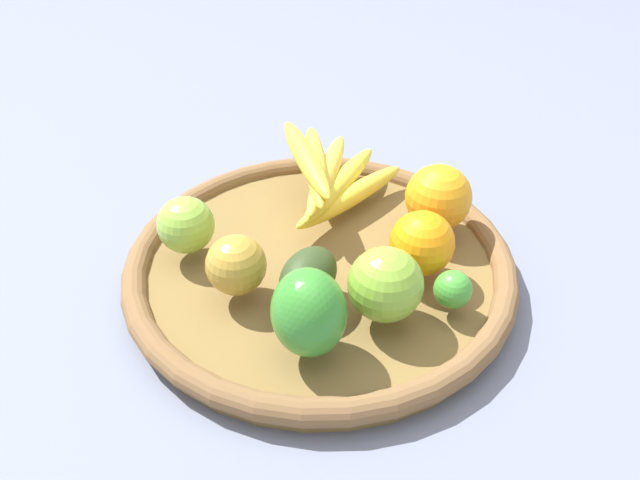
{
  "coord_description": "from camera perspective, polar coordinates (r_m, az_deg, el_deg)",
  "views": [
    {
      "loc": [
        0.59,
        0.04,
        0.52
      ],
      "look_at": [
        0.0,
        0.0,
        0.06
      ],
      "focal_mm": 37.16,
      "sensor_mm": 36.0,
      "label": 1
    }
  ],
  "objects": [
    {
      "name": "ground_plane",
      "position": [
        0.79,
        0.0,
        -3.37
      ],
      "size": [
        2.4,
        2.4,
        0.0
      ],
      "primitive_type": "plane",
      "color": "slate",
      "rests_on": "ground"
    },
    {
      "name": "basket",
      "position": [
        0.77,
        0.0,
        -2.31
      ],
      "size": [
        0.45,
        0.45,
        0.04
      ],
      "color": "brown",
      "rests_on": "ground_plane"
    },
    {
      "name": "apple_2",
      "position": [
        0.76,
        -11.53,
        1.17
      ],
      "size": [
        0.09,
        0.09,
        0.07
      ],
      "primitive_type": "sphere",
      "rotation": [
        0.0,
        0.0,
        5.58
      ],
      "color": "#8CBC3E",
      "rests_on": "basket"
    },
    {
      "name": "bell_pepper",
      "position": [
        0.62,
        -1.32,
        -6.24
      ],
      "size": [
        0.1,
        0.09,
        0.09
      ],
      "primitive_type": "ellipsoid",
      "rotation": [
        0.0,
        0.0,
        0.36
      ],
      "color": "#36882C",
      "rests_on": "basket"
    },
    {
      "name": "banana_bunch",
      "position": [
        0.83,
        0.72,
        5.59
      ],
      "size": [
        0.19,
        0.17,
        0.07
      ],
      "color": "yellow",
      "rests_on": "basket"
    },
    {
      "name": "orange_1",
      "position": [
        0.73,
        8.77,
        -0.26
      ],
      "size": [
        0.1,
        0.1,
        0.07
      ],
      "primitive_type": "sphere",
      "rotation": [
        0.0,
        0.0,
        4.04
      ],
      "color": "orange",
      "rests_on": "basket"
    },
    {
      "name": "avocado",
      "position": [
        0.69,
        -1.02,
        -3.1
      ],
      "size": [
        0.09,
        0.08,
        0.05
      ],
      "primitive_type": "ellipsoid",
      "rotation": [
        0.0,
        0.0,
        2.72
      ],
      "color": "#2D3E1D",
      "rests_on": "basket"
    },
    {
      "name": "orange_0",
      "position": [
        0.79,
        10.16,
        3.63
      ],
      "size": [
        0.1,
        0.1,
        0.08
      ],
      "primitive_type": "sphere",
      "rotation": [
        0.0,
        0.0,
        1.17
      ],
      "color": "orange",
      "rests_on": "basket"
    },
    {
      "name": "apple_0",
      "position": [
        0.7,
        -7.24,
        -2.14
      ],
      "size": [
        0.09,
        0.09,
        0.07
      ],
      "primitive_type": "sphere",
      "rotation": [
        0.0,
        0.0,
        3.79
      ],
      "color": "#B58C32",
      "rests_on": "basket"
    },
    {
      "name": "apple_1",
      "position": [
        0.67,
        5.65,
        -3.83
      ],
      "size": [
        0.1,
        0.1,
        0.08
      ],
      "primitive_type": "sphere",
      "rotation": [
        0.0,
        0.0,
        2.01
      ],
      "color": "#81B133",
      "rests_on": "basket"
    },
    {
      "name": "lime_0",
      "position": [
        0.7,
        11.37,
        -4.19
      ],
      "size": [
        0.05,
        0.05,
        0.04
      ],
      "primitive_type": "sphere",
      "rotation": [
        0.0,
        0.0,
        0.42
      ],
      "color": "green",
      "rests_on": "basket"
    }
  ]
}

